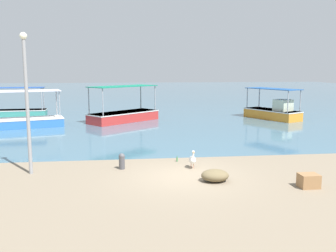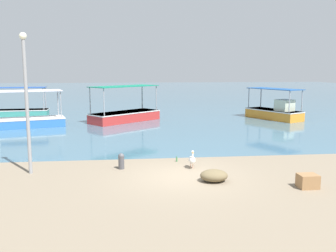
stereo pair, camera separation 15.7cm
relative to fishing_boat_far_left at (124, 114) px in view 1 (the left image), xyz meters
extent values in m
plane|color=#80715C|center=(2.27, -15.41, -0.56)|extent=(120.00, 120.00, 0.00)
cube|color=#42687D|center=(2.27, 32.59, -0.55)|extent=(110.00, 90.00, 0.00)
cube|color=#BC302D|center=(0.00, 0.00, -0.17)|extent=(5.68, 5.21, 0.76)
cube|color=silver|center=(0.00, 0.00, 0.17)|extent=(5.73, 5.27, 0.08)
cylinder|color=#99999E|center=(1.46, 2.35, 1.20)|extent=(0.08, 0.08, 1.98)
cylinder|color=#99999E|center=(2.57, 1.04, 1.20)|extent=(0.08, 0.08, 1.98)
cylinder|color=#99999E|center=(-2.57, -1.04, 1.20)|extent=(0.08, 0.08, 1.98)
cylinder|color=#99999E|center=(-1.46, -2.35, 1.20)|extent=(0.08, 0.08, 1.98)
cube|color=#137457|center=(0.00, 0.00, 2.21)|extent=(5.59, 5.16, 0.05)
cube|color=orange|center=(12.19, 0.10, -0.17)|extent=(3.69, 5.05, 0.77)
cube|color=silver|center=(12.19, 0.10, 0.17)|extent=(3.75, 5.10, 0.08)
cylinder|color=#99999E|center=(10.56, 1.67, 1.06)|extent=(0.08, 0.08, 1.69)
cylinder|color=#99999E|center=(11.89, 2.34, 1.06)|extent=(0.08, 0.08, 1.69)
cylinder|color=#99999E|center=(12.49, -2.15, 1.06)|extent=(0.08, 0.08, 1.69)
cylinder|color=#99999E|center=(13.82, -1.48, 1.06)|extent=(0.08, 0.08, 1.69)
cube|color=#1E4A89|center=(12.19, 0.10, 1.93)|extent=(3.69, 4.91, 0.05)
cube|color=beige|center=(12.68, -0.86, 0.67)|extent=(1.59, 1.56, 0.91)
cube|color=teal|center=(-9.16, 4.42, -0.27)|extent=(4.79, 1.77, 0.57)
cube|color=silver|center=(-9.16, 4.42, -0.03)|extent=(4.84, 1.81, 0.08)
cylinder|color=#99999E|center=(-7.02, 3.93, 0.96)|extent=(0.08, 0.08, 1.89)
cylinder|color=#99999E|center=(-7.10, 5.17, 0.96)|extent=(0.08, 0.08, 1.89)
cube|color=#214590|center=(-9.16, 4.42, 1.93)|extent=(4.60, 1.86, 0.05)
cube|color=#306DBD|center=(-6.74, -1.95, -0.23)|extent=(5.00, 3.17, 0.64)
cube|color=silver|center=(-6.74, -1.95, 0.05)|extent=(5.05, 3.22, 0.08)
cylinder|color=#99999E|center=(-5.00, -0.55, 1.04)|extent=(0.08, 0.08, 1.90)
cylinder|color=#99999E|center=(-4.51, -2.15, 1.04)|extent=(0.08, 0.08, 1.90)
cube|color=silver|center=(-6.74, -1.95, 2.02)|extent=(4.83, 3.21, 0.05)
cylinder|color=#E0997A|center=(2.90, -14.24, -0.45)|extent=(0.03, 0.03, 0.22)
cylinder|color=#E0997A|center=(2.80, -14.25, -0.45)|extent=(0.03, 0.03, 0.22)
ellipsoid|color=white|center=(2.85, -14.27, -0.20)|extent=(0.29, 0.56, 0.32)
ellipsoid|color=white|center=(2.85, -14.02, -0.18)|extent=(0.12, 0.16, 0.10)
cylinder|color=white|center=(2.85, -14.43, 0.03)|extent=(0.07, 0.07, 0.26)
sphere|color=white|center=(2.85, -14.43, 0.19)|extent=(0.11, 0.11, 0.11)
cone|color=#E5933F|center=(2.85, -14.59, 0.18)|extent=(0.06, 0.30, 0.06)
cylinder|color=gray|center=(-3.71, -14.32, 2.08)|extent=(0.14, 0.14, 5.27)
sphere|color=#EAEACC|center=(-3.71, -14.32, 4.83)|extent=(0.28, 0.28, 0.28)
cylinder|color=#47474C|center=(-0.10, -14.05, -0.30)|extent=(0.25, 0.25, 0.51)
sphere|color=#4C4C51|center=(-0.10, -14.05, -0.01)|extent=(0.26, 0.26, 0.26)
ellipsoid|color=brown|center=(3.35, -16.18, -0.33)|extent=(1.04, 0.88, 0.45)
cube|color=#966C43|center=(6.46, -17.29, -0.31)|extent=(0.68, 0.55, 0.49)
cylinder|color=#3F7F4C|center=(2.37, -13.08, -0.46)|extent=(0.07, 0.07, 0.20)
cylinder|color=#3F7F4C|center=(2.37, -13.08, -0.32)|extent=(0.03, 0.03, 0.07)
camera|label=1|loc=(0.02, -29.36, 3.64)|focal=40.00mm
camera|label=2|loc=(0.17, -29.38, 3.64)|focal=40.00mm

